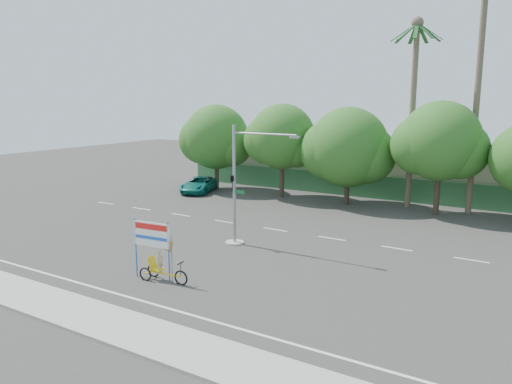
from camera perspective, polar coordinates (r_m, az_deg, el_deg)
The scene contains 14 objects.
ground at distance 25.31m, azimuth -2.83°, elevation -8.91°, with size 120.00×120.00×0.00m, color #33302D.
sidewalk_near at distance 20.04m, azimuth -15.47°, elevation -14.56°, with size 50.00×2.40×0.12m, color gray.
fence at distance 43.95m, azimuth 13.21°, elevation 0.56°, with size 38.00×0.08×2.00m, color #336B3D.
building_left at distance 51.76m, azimuth 4.32°, elevation 3.42°, with size 12.00×8.00×4.00m, color #B8A992.
building_right at distance 46.45m, azimuth 24.45°, elevation 1.42°, with size 14.00×8.00×3.60m, color #B8A992.
tree_far_left at distance 46.82m, azimuth -4.62°, elevation 6.06°, with size 7.14×6.00×7.96m.
tree_left at distance 43.04m, azimuth 2.96°, elevation 6.07°, with size 6.66×5.60×8.07m.
tree_center at distance 40.57m, azimuth 10.42°, elevation 4.80°, with size 7.62×6.40×7.85m.
tree_right at distance 38.53m, azimuth 20.24°, elevation 5.17°, with size 6.90×5.80×8.36m.
palm_tall at distance 39.58m, azimuth 24.16°, elevation 12.62°, with size 3.73×3.79×17.45m.
palm_short at distance 40.41m, azimuth 17.55°, elevation 10.71°, with size 3.73×3.79×14.45m.
traffic_signal at distance 28.93m, azimuth -2.01°, elevation -0.42°, with size 4.72×1.10×7.00m.
trike_billboard at distance 24.05m, azimuth -11.23°, elevation -7.20°, with size 2.98×0.77×2.93m.
pickup_truck at distance 46.00m, azimuth -6.52°, elevation 0.85°, with size 2.35×5.10×1.42m, color #107164.
Camera 1 is at (13.56, -19.64, 8.45)m, focal length 35.00 mm.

